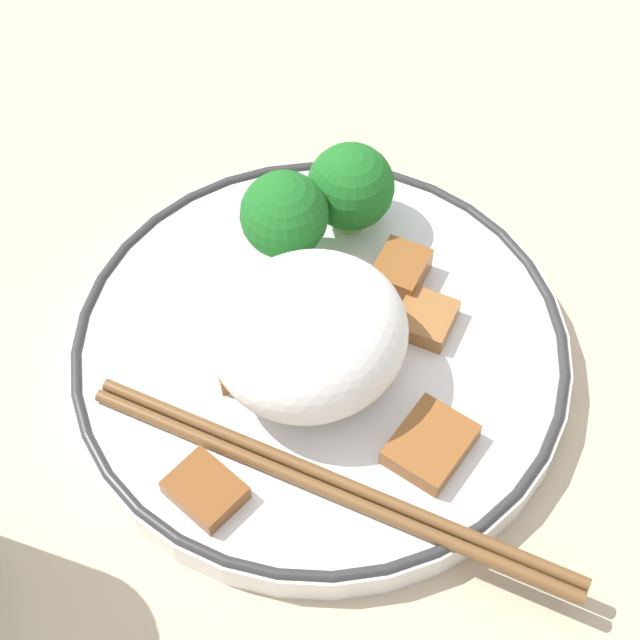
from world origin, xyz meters
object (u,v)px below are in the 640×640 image
object	(u,v)px
plate	(320,353)
broccoli_back_left	(351,188)
broccoli_back_center	(284,217)
chopsticks	(330,485)

from	to	relation	value
plate	broccoli_back_left	bearing A→B (deg)	132.42
plate	broccoli_back_center	xyz separation A→B (m)	(-0.05, 0.02, 0.04)
broccoli_back_center	plate	bearing A→B (deg)	-18.15
broccoli_back_left	plate	bearing A→B (deg)	-47.58
broccoli_back_center	chopsticks	world-z (taller)	broccoli_back_center
broccoli_back_left	chopsticks	xyz separation A→B (m)	(0.11, -0.10, -0.02)
plate	chopsticks	bearing A→B (deg)	-32.98
broccoli_back_center	chopsticks	xyz separation A→B (m)	(0.11, -0.06, -0.03)
chopsticks	broccoli_back_left	bearing A→B (deg)	139.57
plate	chopsticks	world-z (taller)	chopsticks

